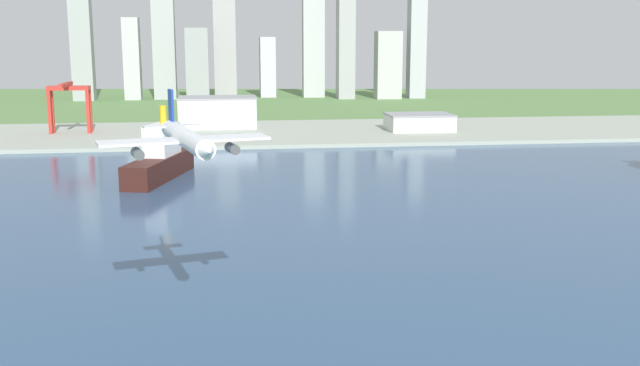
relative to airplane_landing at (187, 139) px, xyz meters
name	(u,v)px	position (x,y,z in m)	size (l,w,h in m)	color
ground_plane	(284,188)	(33.70, 179.86, -46.43)	(2400.00, 2400.00, 0.00)	#587F45
water_bay	(297,219)	(33.70, 119.86, -46.35)	(840.00, 360.00, 0.15)	#2D4C70
industrial_pier	(261,133)	(33.70, 369.86, -45.18)	(840.00, 140.00, 2.50)	#9AA495
airplane_landing	(187,139)	(0.00, 0.00, 0.00)	(34.58, 38.93, 12.32)	white
cargo_ship	(160,159)	(-22.82, 209.75, -36.97)	(30.35, 66.06, 34.32)	#381914
port_crane_red	(69,96)	(-95.81, 375.66, -18.49)	(27.61, 36.46, 34.86)	#B72D23
warehouse_main	(218,112)	(3.80, 400.59, -32.89)	(56.43, 37.06, 22.03)	silver
warehouse_annex	(419,122)	(145.05, 362.07, -38.09)	(45.46, 33.38, 11.64)	silver
distant_skyline	(244,46)	(33.49, 697.13, 12.38)	(387.79, 69.10, 157.14)	#959B9C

